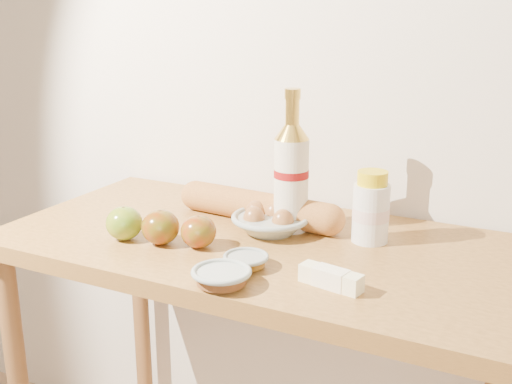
# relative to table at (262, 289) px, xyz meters

# --- Properties ---
(back_wall) EXTENTS (3.50, 0.02, 2.60)m
(back_wall) POSITION_rel_table_xyz_m (0.00, 0.33, 0.52)
(back_wall) COLOR beige
(back_wall) RESTS_ON ground
(table) EXTENTS (1.20, 0.60, 0.90)m
(table) POSITION_rel_table_xyz_m (0.00, 0.00, 0.00)
(table) COLOR #AC7937
(table) RESTS_ON ground
(bourbon_bottle) EXTENTS (0.09, 0.09, 0.33)m
(bourbon_bottle) POSITION_rel_table_xyz_m (0.03, 0.09, 0.26)
(bourbon_bottle) COLOR beige
(bourbon_bottle) RESTS_ON table
(cream_bottle) EXTENTS (0.11, 0.11, 0.16)m
(cream_bottle) POSITION_rel_table_xyz_m (0.22, 0.10, 0.20)
(cream_bottle) COLOR silver
(cream_bottle) RESTS_ON table
(egg_bowl) EXTENTS (0.21, 0.21, 0.06)m
(egg_bowl) POSITION_rel_table_xyz_m (-0.00, 0.06, 0.15)
(egg_bowl) COLOR #909D98
(egg_bowl) RESTS_ON table
(baguette) EXTENTS (0.46, 0.11, 0.08)m
(baguette) POSITION_rel_table_xyz_m (-0.06, 0.11, 0.16)
(baguette) COLOR #BA7938
(baguette) RESTS_ON table
(apple_yellowgreen) EXTENTS (0.10, 0.10, 0.08)m
(apple_yellowgreen) POSITION_rel_table_xyz_m (-0.28, -0.14, 0.16)
(apple_yellowgreen) COLOR olive
(apple_yellowgreen) RESTS_ON table
(apple_redgreen_front) EXTENTS (0.09, 0.09, 0.08)m
(apple_redgreen_front) POSITION_rel_table_xyz_m (-0.19, -0.13, 0.16)
(apple_redgreen_front) COLOR maroon
(apple_redgreen_front) RESTS_ON table
(apple_redgreen_right) EXTENTS (0.08, 0.08, 0.07)m
(apple_redgreen_right) POSITION_rel_table_xyz_m (-0.10, -0.11, 0.16)
(apple_redgreen_right) COLOR #96080B
(apple_redgreen_right) RESTS_ON table
(sugar_bowl) EXTENTS (0.13, 0.13, 0.03)m
(sugar_bowl) POSITION_rel_table_xyz_m (0.04, -0.25, 0.14)
(sugar_bowl) COLOR #98A69F
(sugar_bowl) RESTS_ON table
(syrup_bowl) EXTENTS (0.12, 0.12, 0.03)m
(syrup_bowl) POSITION_rel_table_xyz_m (0.04, -0.16, 0.14)
(syrup_bowl) COLOR gray
(syrup_bowl) RESTS_ON table
(butter_stick) EXTENTS (0.13, 0.06, 0.04)m
(butter_stick) POSITION_rel_table_xyz_m (0.23, -0.17, 0.14)
(butter_stick) COLOR #FFFAC5
(butter_stick) RESTS_ON table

